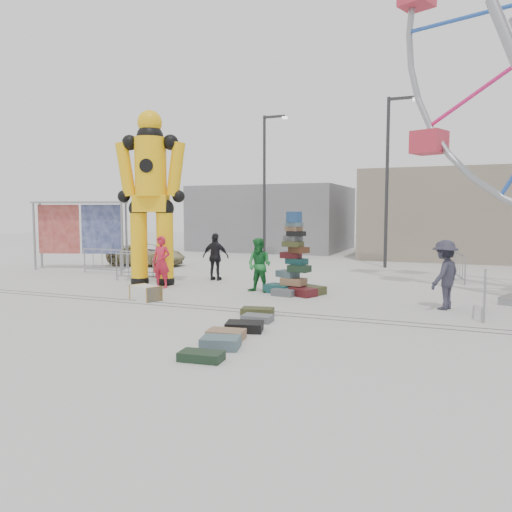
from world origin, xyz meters
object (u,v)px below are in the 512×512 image
at_px(barricade_dummy_c, 141,267).
at_px(pedestrian_black, 216,257).
at_px(barricade_dummy_b, 145,263).
at_px(parked_suv, 147,255).
at_px(lamp_post_left, 266,179).
at_px(crash_test_dummy, 151,191).
at_px(pedestrian_red, 161,262).
at_px(pedestrian_grey, 445,275).
at_px(lamp_post_right, 389,173).
at_px(suitcase_tower, 294,271).
at_px(steamer_trunk, 146,293).
at_px(pedestrian_green, 259,265).
at_px(banner_scaffold, 80,218).
at_px(barricade_dummy_a, 102,261).
at_px(barricade_wheel_front, 485,294).
at_px(barricade_wheel_back, 460,267).

height_order(barricade_dummy_c, pedestrian_black, pedestrian_black).
height_order(barricade_dummy_b, parked_suv, barricade_dummy_b).
bearing_deg(lamp_post_left, crash_test_dummy, -91.14).
relative_size(barricade_dummy_b, pedestrian_red, 1.10).
distance_m(barricade_dummy_c, pedestrian_grey, 11.12).
height_order(lamp_post_right, parked_suv, lamp_post_right).
relative_size(lamp_post_left, barricade_dummy_c, 4.00).
distance_m(pedestrian_red, pedestrian_grey, 9.31).
xyz_separation_m(lamp_post_left, suitcase_tower, (5.21, -10.95, -3.73)).
height_order(suitcase_tower, parked_suv, suitcase_tower).
xyz_separation_m(steamer_trunk, pedestrian_green, (2.65, 2.65, 0.68)).
bearing_deg(banner_scaffold, barricade_dummy_a, -45.09).
xyz_separation_m(lamp_post_left, barricade_dummy_b, (-1.78, -9.21, -3.93)).
xyz_separation_m(suitcase_tower, pedestrian_green, (-1.14, -0.21, 0.16)).
xyz_separation_m(lamp_post_right, suitcase_tower, (-1.79, -8.95, -3.73)).
bearing_deg(parked_suv, banner_scaffold, 140.87).
height_order(suitcase_tower, banner_scaffold, banner_scaffold).
bearing_deg(crash_test_dummy, barricade_wheel_front, -25.92).
bearing_deg(lamp_post_right, pedestrian_grey, -74.14).
bearing_deg(lamp_post_left, parked_suv, -127.37).
relative_size(pedestrian_red, pedestrian_black, 0.99).
xyz_separation_m(lamp_post_left, pedestrian_grey, (9.82, -11.91, -3.53)).
xyz_separation_m(lamp_post_left, banner_scaffold, (-6.15, -8.00, -2.12)).
bearing_deg(crash_test_dummy, pedestrian_black, 31.23).
distance_m(banner_scaffold, barricade_dummy_a, 2.90).
bearing_deg(lamp_post_right, pedestrian_black, -128.39).
bearing_deg(pedestrian_grey, crash_test_dummy, -72.54).
distance_m(lamp_post_left, pedestrian_grey, 15.83).
relative_size(pedestrian_grey, parked_suv, 0.49).
distance_m(barricade_dummy_c, pedestrian_green, 5.32).
height_order(crash_test_dummy, pedestrian_grey, crash_test_dummy).
distance_m(suitcase_tower, barricade_wheel_back, 7.16).
bearing_deg(suitcase_tower, barricade_dummy_c, -166.54).
xyz_separation_m(pedestrian_black, parked_suv, (-5.63, 3.54, -0.38)).
height_order(lamp_post_left, pedestrian_grey, lamp_post_left).
height_order(banner_scaffold, pedestrian_grey, banner_scaffold).
height_order(banner_scaffold, barricade_dummy_b, banner_scaffold).
height_order(suitcase_tower, pedestrian_green, suitcase_tower).
bearing_deg(barricade_dummy_a, steamer_trunk, -38.32).
height_order(pedestrian_grey, parked_suv, pedestrian_grey).
bearing_deg(pedestrian_grey, barricade_wheel_back, -161.16).
height_order(lamp_post_left, barricade_dummy_c, lamp_post_left).
relative_size(suitcase_tower, parked_suv, 0.68).
bearing_deg(barricade_wheel_back, banner_scaffold, -92.86).
xyz_separation_m(suitcase_tower, steamer_trunk, (-3.79, -2.86, -0.53)).
bearing_deg(barricade_wheel_back, pedestrian_red, -69.98).
bearing_deg(steamer_trunk, lamp_post_right, 86.17).
height_order(barricade_dummy_a, parked_suv, barricade_dummy_a).
distance_m(barricade_wheel_front, pedestrian_red, 10.34).
xyz_separation_m(pedestrian_green, pedestrian_black, (-2.67, 2.09, 0.02)).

